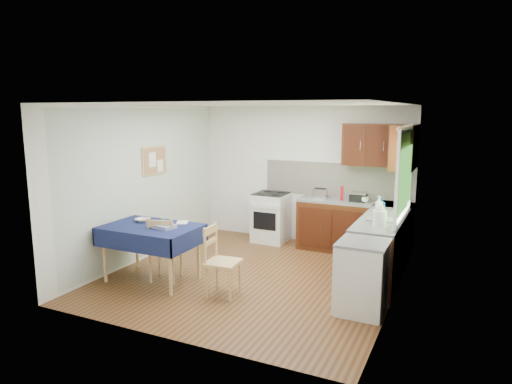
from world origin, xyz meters
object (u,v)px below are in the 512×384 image
at_px(chair_near, 220,258).
at_px(toaster, 320,194).
at_px(dish_rack, 382,218).
at_px(dining_table, 151,233).
at_px(sandwich_press, 359,197).
at_px(kettle, 380,217).
at_px(chair_far, 164,247).

xyz_separation_m(chair_near, toaster, (0.57, 2.56, 0.49)).
height_order(toaster, dish_rack, toaster).
bearing_deg(toaster, dining_table, -146.39).
bearing_deg(dish_rack, sandwich_press, 99.64).
bearing_deg(kettle, dish_rack, 94.91).
height_order(dining_table, toaster, toaster).
bearing_deg(sandwich_press, chair_far, -106.66).
xyz_separation_m(dining_table, chair_far, (0.18, 0.05, -0.20)).
xyz_separation_m(sandwich_press, kettle, (0.63, -1.60, 0.06)).
height_order(dining_table, sandwich_press, sandwich_press).
height_order(dish_rack, kettle, kettle).
distance_m(chair_far, chair_near, 0.96).
relative_size(chair_far, kettle, 3.13).
bearing_deg(dining_table, toaster, 70.61).
bearing_deg(chair_near, chair_far, 80.19).
bearing_deg(dining_table, chair_near, 12.58).
distance_m(chair_near, toaster, 2.67).
bearing_deg(dining_table, chair_far, 28.85).
bearing_deg(chair_far, toaster, -136.73).
bearing_deg(kettle, toaster, 129.41).
relative_size(chair_far, dish_rack, 2.43).
relative_size(dining_table, kettle, 4.40).
bearing_deg(chair_near, dining_table, 83.32).
xyz_separation_m(dish_rack, kettle, (0.03, -0.40, 0.11)).
relative_size(dining_table, dish_rack, 3.42).
xyz_separation_m(chair_near, sandwich_press, (1.23, 2.59, 0.48)).
distance_m(sandwich_press, kettle, 1.72).
relative_size(sandwich_press, kettle, 0.91).
xyz_separation_m(toaster, dish_rack, (1.26, -1.18, -0.06)).
height_order(chair_far, kettle, kettle).
height_order(chair_far, chair_near, chair_far).
height_order(chair_far, toaster, toaster).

